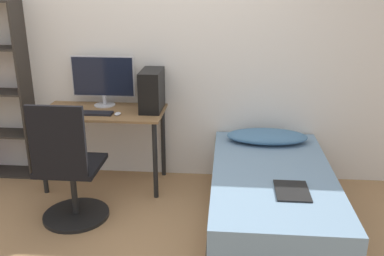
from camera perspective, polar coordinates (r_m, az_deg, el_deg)
ground_plane at (r=3.38m, az=-7.08°, el=-15.53°), size 14.00×14.00×0.00m
wall_back at (r=4.16m, az=-3.99°, el=9.99°), size 8.00×0.05×2.50m
desk at (r=4.12m, az=-11.73°, el=0.75°), size 1.15×0.58×0.75m
office_chair at (r=3.62m, az=-16.04°, el=-6.28°), size 0.55×0.55×1.05m
bed at (r=3.57m, az=10.51°, el=-9.23°), size 0.98×1.81×0.48m
pillow at (r=4.03m, az=9.97°, el=-1.10°), size 0.75×0.36×0.11m
magazine at (r=3.17m, az=13.20°, el=-8.15°), size 0.24×0.32×0.01m
monitor at (r=4.19m, az=-11.78°, el=6.45°), size 0.61×0.20×0.48m
keyboard at (r=3.99m, az=-13.01°, el=1.94°), size 0.35×0.11×0.02m
pc_tower at (r=4.00m, az=-5.38°, el=5.05°), size 0.19×0.39×0.38m
mouse at (r=3.93m, az=-9.89°, el=1.88°), size 0.06×0.09×0.02m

